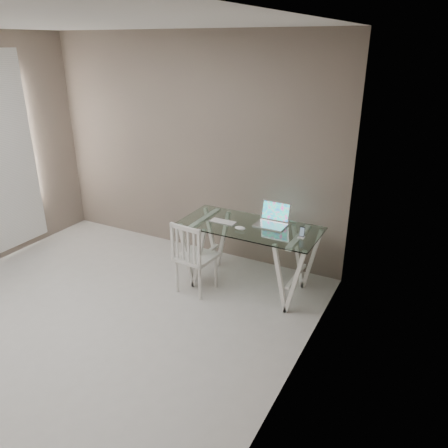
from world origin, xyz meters
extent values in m
plane|color=#B6B3AE|center=(0.00, 0.00, 0.00)|extent=(4.50, 4.50, 0.00)
cube|color=white|center=(0.00, 0.00, 2.70)|extent=(4.00, 4.50, 0.02)
cube|color=#706358|center=(0.00, 2.25, 1.35)|extent=(4.00, 0.02, 2.70)
cube|color=#706358|center=(2.00, 0.00, 1.35)|extent=(0.02, 4.50, 2.70)
cube|color=silver|center=(1.10, 1.62, 0.74)|extent=(1.50, 0.70, 0.01)
cube|color=white|center=(0.55, 1.62, 0.36)|extent=(0.24, 0.62, 0.72)
cube|color=white|center=(1.65, 1.62, 0.36)|extent=(0.24, 0.62, 0.72)
cube|color=silver|center=(0.62, 1.30, 0.41)|extent=(0.41, 0.41, 0.04)
cylinder|color=silver|center=(0.45, 1.16, 0.19)|extent=(0.03, 0.03, 0.39)
cylinder|color=silver|center=(0.76, 1.14, 0.19)|extent=(0.03, 0.03, 0.39)
cylinder|color=silver|center=(0.48, 1.47, 0.19)|extent=(0.03, 0.03, 0.39)
cylinder|color=silver|center=(0.78, 1.44, 0.19)|extent=(0.03, 0.03, 0.39)
cube|color=silver|center=(0.60, 1.13, 0.62)|extent=(0.38, 0.06, 0.43)
cube|color=silver|center=(1.30, 1.73, 0.75)|extent=(0.33, 0.23, 0.01)
cube|color=#19D899|center=(1.30, 1.87, 0.87)|extent=(0.33, 0.06, 0.21)
cube|color=silver|center=(0.80, 1.58, 0.75)|extent=(0.30, 0.13, 0.01)
ellipsoid|color=white|center=(1.05, 1.48, 0.76)|extent=(0.12, 0.07, 0.04)
cube|color=white|center=(1.69, 1.58, 0.75)|extent=(0.06, 0.06, 0.01)
cube|color=black|center=(1.69, 1.59, 0.81)|extent=(0.05, 0.03, 0.10)
camera|label=1|loc=(2.85, -2.30, 2.56)|focal=35.00mm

